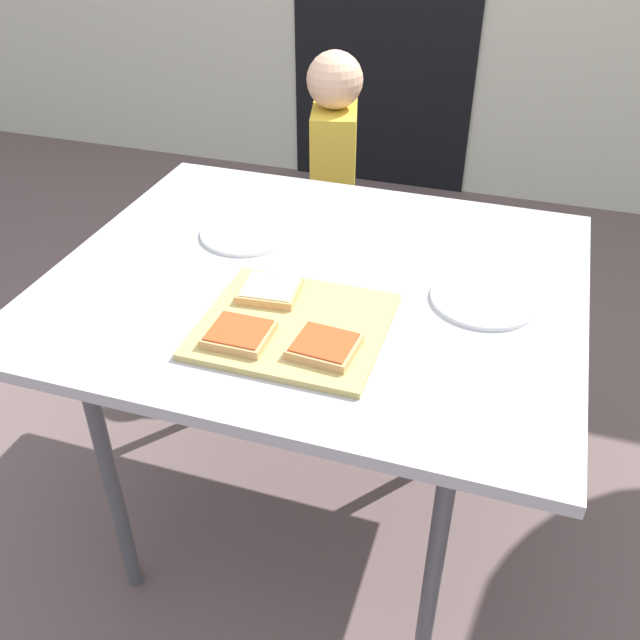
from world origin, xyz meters
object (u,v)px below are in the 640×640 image
at_px(plate_white_right, 484,299).
at_px(child_left, 334,183).
at_px(dining_table, 316,298).
at_px(pizza_slice_near_right, 324,346).
at_px(pizza_slice_near_left, 239,334).
at_px(cutting_board, 294,325).
at_px(plate_white_left, 247,233).
at_px(pizza_slice_far_left, 270,290).

relative_size(plate_white_right, child_left, 0.22).
relative_size(dining_table, pizza_slice_near_right, 9.13).
bearing_deg(plate_white_right, pizza_slice_near_left, -145.26).
bearing_deg(child_left, dining_table, -75.71).
bearing_deg(pizza_slice_near_right, cutting_board, 141.60).
bearing_deg(pizza_slice_near_left, dining_table, 77.53).
bearing_deg(plate_white_right, plate_white_left, 168.77).
height_order(dining_table, pizza_slice_far_left, pizza_slice_far_left).
distance_m(dining_table, pizza_slice_near_left, 0.29).
distance_m(pizza_slice_far_left, plate_white_left, 0.29).
bearing_deg(pizza_slice_far_left, pizza_slice_near_left, -90.19).
xyz_separation_m(pizza_slice_near_left, plate_white_right, (0.42, 0.29, -0.02)).
bearing_deg(pizza_slice_near_left, child_left, 97.83).
height_order(dining_table, plate_white_right, plate_white_right).
xyz_separation_m(cutting_board, child_left, (-0.23, 1.04, -0.18)).
bearing_deg(child_left, pizza_slice_near_left, -82.17).
bearing_deg(cutting_board, pizza_slice_far_left, 134.78).
xyz_separation_m(pizza_slice_far_left, plate_white_left, (-0.16, 0.25, -0.02)).
xyz_separation_m(pizza_slice_far_left, pizza_slice_near_right, (0.16, -0.15, 0.00)).
distance_m(dining_table, pizza_slice_near_right, 0.29).
bearing_deg(plate_white_right, pizza_slice_near_right, -132.75).
distance_m(dining_table, child_left, 0.87).
distance_m(cutting_board, pizza_slice_near_right, 0.11).
bearing_deg(pizza_slice_near_right, pizza_slice_near_left, -175.33).
bearing_deg(plate_white_right, cutting_board, -148.01).
bearing_deg(cutting_board, dining_table, 95.69).
xyz_separation_m(pizza_slice_near_left, pizza_slice_near_right, (0.16, 0.01, 0.00)).
bearing_deg(dining_table, pizza_slice_far_left, -117.59).
bearing_deg(plate_white_right, dining_table, -177.30).
relative_size(dining_table, plate_white_left, 5.13).
bearing_deg(cutting_board, pizza_slice_near_right, -38.40).
distance_m(dining_table, cutting_board, 0.21).
bearing_deg(child_left, cutting_board, -77.30).
relative_size(pizza_slice_near_left, pizza_slice_near_right, 0.94).
bearing_deg(pizza_slice_near_left, plate_white_right, 34.74).
bearing_deg(plate_white_left, pizza_slice_far_left, -57.64).
xyz_separation_m(dining_table, plate_white_left, (-0.22, 0.13, 0.06)).
bearing_deg(cutting_board, plate_white_right, 31.99).
bearing_deg(pizza_slice_near_right, plate_white_right, 47.25).
bearing_deg(cutting_board, plate_white_left, 125.82).
bearing_deg(pizza_slice_near_right, child_left, 106.03).
distance_m(plate_white_left, child_left, 0.73).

